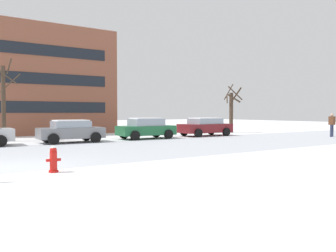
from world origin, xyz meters
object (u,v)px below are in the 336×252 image
fire_hydrant (53,159)px  parked_car_maroon (205,127)px  parked_car_green (146,128)px  parked_car_gray (71,131)px  pedestrian_crossing (332,123)px

fire_hydrant → parked_car_maroon: 17.59m
parked_car_green → parked_car_maroon: 5.32m
parked_car_gray → pedestrian_crossing: size_ratio=2.21×
parked_car_gray → pedestrian_crossing: bearing=-18.4°
parked_car_green → parked_car_maroon: (5.32, 0.03, -0.01)m
parked_car_green → pedestrian_crossing: 13.98m
parked_car_gray → parked_car_green: parked_car_green is taller
parked_car_gray → pedestrian_crossing: (17.93, -5.98, 0.32)m
fire_hydrant → pedestrian_crossing: 22.05m
parked_car_green → parked_car_maroon: size_ratio=0.95×
parked_car_gray → pedestrian_crossing: pedestrian_crossing is taller
parked_car_gray → parked_car_maroon: bearing=0.5°
fire_hydrant → parked_car_gray: parked_car_gray is taller
pedestrian_crossing → parked_car_green: bearing=154.4°
parked_car_gray → parked_car_green: 5.32m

